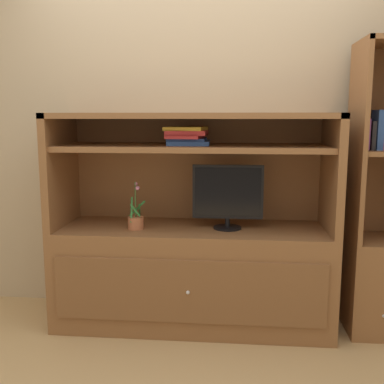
{
  "coord_description": "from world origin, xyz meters",
  "views": [
    {
      "loc": [
        0.28,
        -2.6,
        1.42
      ],
      "look_at": [
        0.0,
        0.35,
        0.93
      ],
      "focal_mm": 42.68,
      "sensor_mm": 36.0,
      "label": 1
    }
  ],
  "objects_px": {
    "media_console": "(193,255)",
    "bookshelf_tall": "(377,237)",
    "magazine_stack": "(187,136)",
    "upright_book_row": "(380,132)",
    "potted_plant": "(136,221)",
    "tv_monitor": "(228,195)"
  },
  "relations": [
    {
      "from": "media_console",
      "to": "potted_plant",
      "type": "distance_m",
      "value": 0.46
    },
    {
      "from": "tv_monitor",
      "to": "media_console",
      "type": "bearing_deg",
      "value": 174.65
    },
    {
      "from": "potted_plant",
      "to": "bookshelf_tall",
      "type": "xyz_separation_m",
      "value": [
        1.59,
        0.09,
        -0.09
      ]
    },
    {
      "from": "magazine_stack",
      "to": "bookshelf_tall",
      "type": "height_order",
      "value": "bookshelf_tall"
    },
    {
      "from": "media_console",
      "to": "magazine_stack",
      "type": "xyz_separation_m",
      "value": [
        -0.04,
        -0.01,
        0.82
      ]
    },
    {
      "from": "media_console",
      "to": "bookshelf_tall",
      "type": "relative_size",
      "value": 0.98
    },
    {
      "from": "tv_monitor",
      "to": "bookshelf_tall",
      "type": "xyz_separation_m",
      "value": [
        0.98,
        0.03,
        -0.26
      ]
    },
    {
      "from": "bookshelf_tall",
      "to": "upright_book_row",
      "type": "relative_size",
      "value": 6.95
    },
    {
      "from": "media_console",
      "to": "magazine_stack",
      "type": "bearing_deg",
      "value": -172.11
    },
    {
      "from": "tv_monitor",
      "to": "bookshelf_tall",
      "type": "height_order",
      "value": "bookshelf_tall"
    },
    {
      "from": "media_console",
      "to": "bookshelf_tall",
      "type": "distance_m",
      "value": 1.23
    },
    {
      "from": "potted_plant",
      "to": "tv_monitor",
      "type": "bearing_deg",
      "value": 6.2
    },
    {
      "from": "media_console",
      "to": "magazine_stack",
      "type": "height_order",
      "value": "media_console"
    },
    {
      "from": "magazine_stack",
      "to": "tv_monitor",
      "type": "bearing_deg",
      "value": -3.58
    },
    {
      "from": "potted_plant",
      "to": "bookshelf_tall",
      "type": "height_order",
      "value": "bookshelf_tall"
    },
    {
      "from": "media_console",
      "to": "upright_book_row",
      "type": "bearing_deg",
      "value": -0.2
    },
    {
      "from": "upright_book_row",
      "to": "potted_plant",
      "type": "bearing_deg",
      "value": -176.93
    },
    {
      "from": "potted_plant",
      "to": "upright_book_row",
      "type": "relative_size",
      "value": 1.16
    },
    {
      "from": "magazine_stack",
      "to": "upright_book_row",
      "type": "bearing_deg",
      "value": 0.04
    },
    {
      "from": "tv_monitor",
      "to": "potted_plant",
      "type": "height_order",
      "value": "tv_monitor"
    },
    {
      "from": "media_console",
      "to": "bookshelf_tall",
      "type": "height_order",
      "value": "bookshelf_tall"
    },
    {
      "from": "bookshelf_tall",
      "to": "magazine_stack",
      "type": "bearing_deg",
      "value": -179.49
    }
  ]
}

